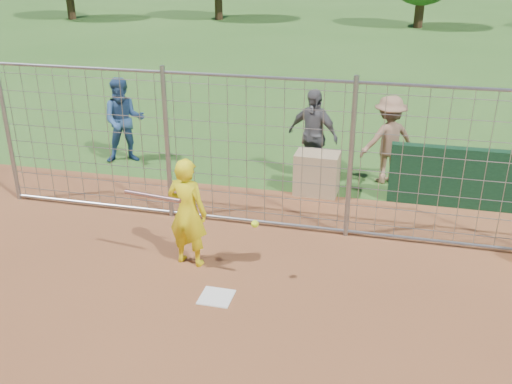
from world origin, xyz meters
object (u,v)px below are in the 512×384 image
(batter, at_px, (187,213))
(bystander_a, at_px, (124,121))
(bystander_b, at_px, (313,135))
(equipment_bin, at_px, (317,173))
(bystander_c, at_px, (388,140))

(batter, relative_size, bystander_a, 0.90)
(bystander_b, xyz_separation_m, equipment_bin, (0.20, -0.65, -0.52))
(batter, relative_size, bystander_c, 0.95)
(bystander_a, bearing_deg, equipment_bin, -33.94)
(batter, bearing_deg, bystander_c, -116.27)
(bystander_a, relative_size, bystander_c, 1.06)
(bystander_b, height_order, equipment_bin, bystander_b)
(bystander_a, bearing_deg, batter, -77.36)
(bystander_b, xyz_separation_m, bystander_c, (1.44, 0.26, -0.06))
(bystander_a, height_order, bystander_b, bystander_b)
(bystander_c, bearing_deg, equipment_bin, 5.62)
(bystander_b, height_order, bystander_c, bystander_b)
(bystander_a, bearing_deg, bystander_c, -22.24)
(batter, height_order, bystander_b, bystander_b)
(equipment_bin, bearing_deg, bystander_a, 171.71)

